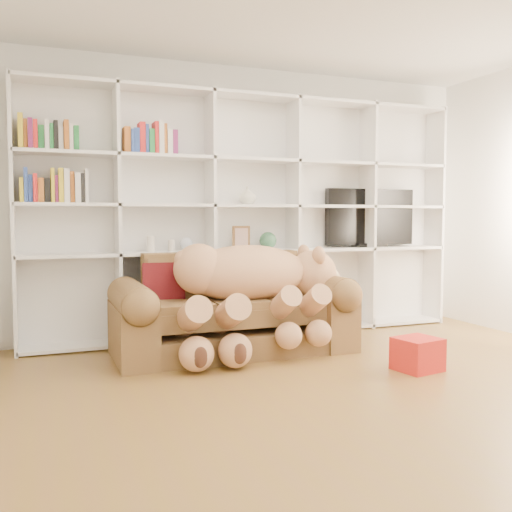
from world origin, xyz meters
name	(u,v)px	position (x,y,z in m)	size (l,w,h in m)	color
floor	(382,405)	(0.00, 0.00, 0.00)	(5.00, 5.00, 0.00)	brown
wall_back	(246,201)	(0.00, 2.50, 1.35)	(5.00, 0.02, 2.70)	white
bookshelf	(228,205)	(-0.24, 2.36, 1.31)	(4.43, 0.35, 2.40)	white
sofa	(233,315)	(-0.42, 1.70, 0.33)	(2.06, 0.89, 0.87)	brown
teddy_bear	(251,284)	(-0.31, 1.53, 0.62)	(1.65, 0.88, 0.95)	tan
throw_pillow	(163,284)	(-1.00, 1.85, 0.61)	(0.35, 0.11, 0.35)	#510D19
gift_box	(417,354)	(0.72, 0.60, 0.13)	(0.32, 0.30, 0.25)	red
tv	(370,218)	(1.39, 2.35, 1.17)	(1.06, 0.18, 0.63)	black
picture_frame	(241,237)	(-0.12, 2.30, 0.99)	(0.18, 0.03, 0.22)	brown
green_vase	(268,241)	(0.17, 2.30, 0.95)	(0.17, 0.17, 0.17)	#326143
figurine_tall	(151,244)	(-1.02, 2.30, 0.94)	(0.07, 0.07, 0.15)	beige
figurine_short	(171,246)	(-0.82, 2.30, 0.92)	(0.06, 0.06, 0.11)	beige
snow_globe	(186,244)	(-0.68, 2.30, 0.93)	(0.13, 0.13, 0.13)	silver
shelf_vase	(248,195)	(-0.05, 2.30, 1.40)	(0.17, 0.17, 0.17)	silver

